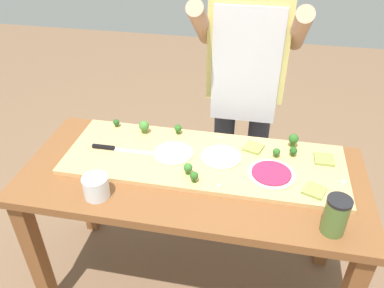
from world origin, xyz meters
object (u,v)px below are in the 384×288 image
object	(u,v)px
broccoli_floret_front_right	(294,139)
broccoli_floret_center_left	(188,168)
broccoli_floret_back_left	(276,152)
cheese_crumble_a	(220,186)
pizza_whole_cheese_artichoke	(221,157)
cheese_crumble_c	(221,138)
chefs_knife	(113,149)
pizza_whole_white_garlic	(173,153)
broccoli_floret_back_mid	(116,123)
prep_table	(193,192)
broccoli_floret_front_mid	(293,151)
flour_cup	(96,188)
pizza_whole_beet_magenta	(271,174)
cheese_crumble_b	(343,183)
pizza_slice_far_left	(324,159)
broccoli_floret_front_left	(178,128)
sauce_jar	(336,216)
pizza_slice_near_right	(253,148)
pizza_slice_far_right	(314,191)
broccoli_floret_back_right	(194,176)
broccoli_floret_center_right	(144,126)
cook_center	(246,77)

from	to	relation	value
broccoli_floret_front_right	broccoli_floret_center_left	distance (m)	0.54
broccoli_floret_back_left	cheese_crumble_a	bearing A→B (deg)	-130.56
pizza_whole_cheese_artichoke	cheese_crumble_c	world-z (taller)	pizza_whole_cheese_artichoke
chefs_knife	pizza_whole_white_garlic	distance (m)	0.29
broccoli_floret_back_mid	cheese_crumble_a	size ratio (longest dim) A/B	2.95
prep_table	broccoli_floret_front_mid	size ratio (longest dim) A/B	31.98
broccoli_floret_center_left	flour_cup	distance (m)	0.39
pizza_whole_beet_magenta	cheese_crumble_c	bearing A→B (deg)	136.63
broccoli_floret_front_mid	cheese_crumble_a	distance (m)	0.42
cheese_crumble_b	prep_table	bearing A→B (deg)	-178.56
pizza_whole_beet_magenta	chefs_knife	bearing A→B (deg)	176.08
pizza_slice_far_left	broccoli_floret_front_left	size ratio (longest dim) A/B	1.69
broccoli_floret_front_right	cheese_crumble_b	distance (m)	0.32
pizza_whole_beet_magenta	sauce_jar	xyz separation A→B (m)	(0.23, -0.26, 0.05)
broccoli_floret_front_right	broccoli_floret_back_left	xyz separation A→B (m)	(-0.08, -0.10, -0.02)
pizza_whole_white_garlic	broccoli_floret_front_left	world-z (taller)	broccoli_floret_front_left
broccoli_floret_front_mid	pizza_whole_white_garlic	bearing A→B (deg)	-170.23
pizza_slice_near_right	broccoli_floret_center_left	bearing A→B (deg)	-137.27
pizza_slice_far_right	broccoli_floret_back_left	size ratio (longest dim) A/B	1.82
pizza_whole_beet_magenta	flour_cup	bearing A→B (deg)	-160.65
broccoli_floret_front_left	cheese_crumble_b	world-z (taller)	broccoli_floret_front_left
sauce_jar	pizza_whole_beet_magenta	bearing A→B (deg)	131.79
pizza_slice_near_right	cheese_crumble_c	bearing A→B (deg)	162.84
broccoli_floret_front_mid	flour_cup	xyz separation A→B (m)	(-0.80, -0.41, -0.01)
pizza_whole_beet_magenta	cheese_crumble_b	world-z (taller)	cheese_crumble_b
pizza_slice_far_left	broccoli_floret_back_right	size ratio (longest dim) A/B	1.72
broccoli_floret_front_mid	sauce_jar	distance (m)	0.45
broccoli_floret_back_left	sauce_jar	world-z (taller)	sauce_jar
prep_table	cheese_crumble_b	size ratio (longest dim) A/B	90.28
prep_table	cheese_crumble_c	size ratio (longest dim) A/B	120.92
pizza_slice_far_left	broccoli_floret_back_right	world-z (taller)	broccoli_floret_back_right
broccoli_floret_center_left	pizza_whole_beet_magenta	bearing A→B (deg)	9.54
prep_table	broccoli_floret_back_left	xyz separation A→B (m)	(0.36, 0.16, 0.17)
chefs_knife	pizza_slice_far_left	size ratio (longest dim) A/B	3.31
pizza_slice_near_right	cheese_crumble_c	xyz separation A→B (m)	(-0.16, 0.05, 0.00)
broccoli_floret_back_left	flour_cup	xyz separation A→B (m)	(-0.72, -0.39, -0.01)
sauce_jar	cheese_crumble_a	bearing A→B (deg)	162.93
prep_table	sauce_jar	distance (m)	0.66
broccoli_floret_center_right	broccoli_floret_front_mid	bearing A→B (deg)	-4.40
pizza_whole_white_garlic	broccoli_floret_center_left	xyz separation A→B (m)	(0.10, -0.13, 0.03)
broccoli_floret_back_right	broccoli_floret_center_left	world-z (taller)	broccoli_floret_center_left
cook_center	broccoli_floret_center_left	bearing A→B (deg)	-106.69
broccoli_floret_back_mid	broccoli_floret_center_left	size ratio (longest dim) A/B	0.76
chefs_knife	pizza_slice_far_left	world-z (taller)	chefs_knife
broccoli_floret_back_mid	broccoli_floret_center_left	xyz separation A→B (m)	(0.44, -0.31, 0.01)
pizza_whole_white_garlic	broccoli_floret_back_right	bearing A→B (deg)	-53.05
chefs_knife	cheese_crumble_c	world-z (taller)	chefs_knife
broccoli_floret_front_right	broccoli_floret_center_right	world-z (taller)	broccoli_floret_front_right
pizza_slice_near_right	broccoli_floret_back_mid	bearing A→B (deg)	174.92
pizza_whole_white_garlic	pizza_slice_far_right	xyz separation A→B (m)	(0.63, -0.14, -0.00)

